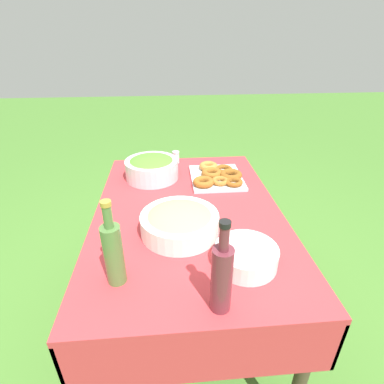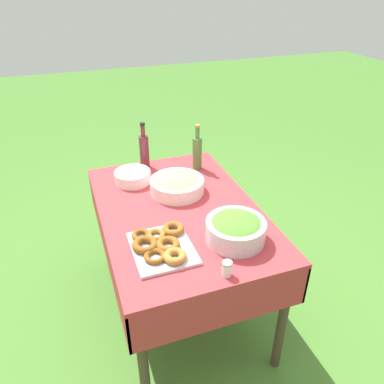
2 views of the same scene
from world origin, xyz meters
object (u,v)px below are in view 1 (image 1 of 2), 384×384
Objects in this scene: salad_bowl at (152,167)px; pasta_bowl at (180,221)px; donut_platter at (217,176)px; plate_stack at (246,256)px; olive_oil_bottle at (113,252)px; wine_bottle at (222,277)px.

pasta_bowl is at bearing -166.44° from salad_bowl.
donut_platter is at bearing -25.90° from pasta_bowl.
plate_stack is 0.45m from olive_oil_bottle.
salad_bowl is 1.31× the size of plate_stack.
pasta_bowl is at bearing 14.49° from wine_bottle.
wine_bottle is at bearing -165.51° from pasta_bowl.
salad_bowl is at bearing -6.69° from olive_oil_bottle.
pasta_bowl is at bearing 154.10° from donut_platter.
olive_oil_bottle is (-0.73, 0.45, 0.10)m from donut_platter.
olive_oil_bottle is 0.35m from wine_bottle.
donut_platter is at bearing -8.63° from wine_bottle.
salad_bowl is at bearing 25.25° from plate_stack.
plate_stack is at bearing -34.23° from wine_bottle.
donut_platter is (-0.05, -0.36, -0.04)m from salad_bowl.
salad_bowl is 0.95× the size of wine_bottle.
olive_oil_bottle is at bearing 95.36° from plate_stack.
olive_oil_bottle is (-0.25, 0.22, 0.07)m from pasta_bowl.
wine_bottle reaches higher than olive_oil_bottle.
olive_oil_bottle reaches higher than pasta_bowl.
olive_oil_bottle is at bearing 66.88° from wine_bottle.
plate_stack is 0.23m from wine_bottle.
pasta_bowl is 0.34m from olive_oil_bottle.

